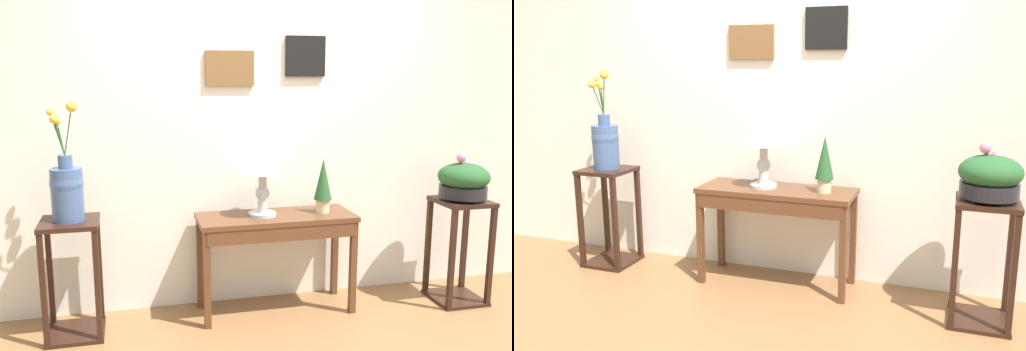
% 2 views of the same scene
% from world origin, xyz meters
% --- Properties ---
extents(back_wall_with_art, '(9.00, 0.13, 2.80)m').
position_xyz_m(back_wall_with_art, '(0.00, 1.47, 1.40)').
color(back_wall_with_art, silver).
rests_on(back_wall_with_art, ground).
extents(console_table, '(1.12, 0.42, 0.72)m').
position_xyz_m(console_table, '(0.05, 1.15, 0.61)').
color(console_table, '#56331E').
rests_on(console_table, ground).
extents(table_lamp, '(0.28, 0.28, 0.49)m').
position_xyz_m(table_lamp, '(-0.05, 1.17, 1.07)').
color(table_lamp, '#B7B7BC').
rests_on(table_lamp, console_table).
extents(potted_plant_on_console, '(0.13, 0.13, 0.39)m').
position_xyz_m(potted_plant_on_console, '(0.40, 1.17, 0.93)').
color(potted_plant_on_console, beige).
rests_on(potted_plant_on_console, console_table).
extents(pedestal_stand_left, '(0.37, 0.37, 0.78)m').
position_xyz_m(pedestal_stand_left, '(-1.34, 1.11, 0.39)').
color(pedestal_stand_left, black).
rests_on(pedestal_stand_left, ground).
extents(flower_vase_tall_left, '(0.21, 0.21, 0.76)m').
position_xyz_m(flower_vase_tall_left, '(-1.34, 1.11, 1.01)').
color(flower_vase_tall_left, '#3D5684').
rests_on(flower_vase_tall_left, pedestal_stand_left).
extents(pedestal_stand_right, '(0.37, 0.37, 0.79)m').
position_xyz_m(pedestal_stand_right, '(1.44, 1.02, 0.40)').
color(pedestal_stand_right, black).
rests_on(pedestal_stand_right, ground).
extents(planter_bowl_wide_right, '(0.37, 0.37, 0.35)m').
position_xyz_m(planter_bowl_wide_right, '(1.44, 1.02, 0.94)').
color(planter_bowl_wide_right, black).
rests_on(planter_bowl_wide_right, pedestal_stand_right).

